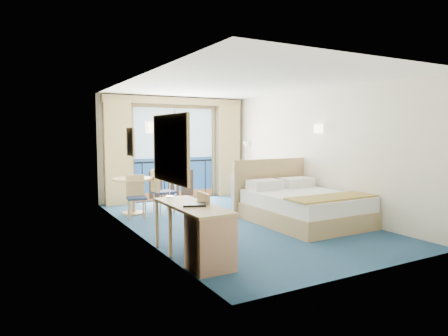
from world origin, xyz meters
TOP-DOWN VIEW (x-y plane):
  - floor at (0.00, 0.00)m, footprint 6.50×6.50m
  - room_walls at (0.00, 0.00)m, footprint 4.04×6.54m
  - balcony_door at (-0.01, 3.22)m, footprint 2.36×0.03m
  - curtain_left at (-1.55, 3.07)m, footprint 0.65×0.22m
  - curtain_right at (1.55, 3.07)m, footprint 0.65×0.22m
  - pelmet at (0.00, 3.10)m, footprint 3.80×0.25m
  - mirror at (-1.97, -1.50)m, footprint 0.05×1.25m
  - wall_print at (-1.97, 0.45)m, footprint 0.04×0.42m
  - sconce_left at (-1.94, -0.60)m, footprint 0.18×0.18m
  - sconce_right at (1.94, -0.15)m, footprint 0.18×0.18m
  - bed at (1.11, -0.65)m, footprint 1.90×2.26m
  - nightstand at (1.79, 0.85)m, footprint 0.38×0.36m
  - phone at (1.78, 0.82)m, footprint 0.23×0.20m
  - armchair at (1.48, 1.72)m, footprint 0.96×0.98m
  - floor_lamp at (1.88, 2.66)m, footprint 0.21×0.21m
  - desk at (-1.71, -2.07)m, footprint 0.56×1.63m
  - desk_chair at (-1.38, -1.55)m, footprint 0.41×0.40m
  - folder at (-1.71, -1.72)m, footprint 0.38×0.34m
  - desk_lamp at (-1.79, -0.99)m, footprint 0.12×0.12m
  - round_table at (-1.55, 1.81)m, footprint 0.87×0.87m
  - table_chair_a at (-1.01, 1.58)m, footprint 0.45×0.44m
  - table_chair_b at (-1.62, 1.36)m, footprint 0.44×0.45m

SIDE VIEW (x-z plane):
  - floor at x=0.00m, z-range 0.00..0.00m
  - nightstand at x=1.79m, z-range 0.00..0.49m
  - bed at x=1.11m, z-range -0.26..0.93m
  - armchair at x=1.48m, z-range 0.00..0.74m
  - desk at x=-1.71m, z-range 0.04..0.80m
  - table_chair_b at x=-1.62m, z-range 0.06..0.95m
  - desk_chair at x=-1.38m, z-range 0.06..0.96m
  - phone at x=1.78m, z-range 0.49..0.57m
  - table_chair_a at x=-1.01m, z-range 0.06..1.02m
  - round_table at x=-1.55m, z-range 0.20..0.98m
  - folder at x=-1.71m, z-range 0.76..0.79m
  - desk_lamp at x=-1.79m, z-range 0.87..1.31m
  - balcony_door at x=-0.01m, z-range -0.12..2.40m
  - floor_lamp at x=1.88m, z-range 0.39..1.90m
  - curtain_left at x=-1.55m, z-range 0.00..2.55m
  - curtain_right at x=1.55m, z-range 0.00..2.55m
  - mirror at x=-1.97m, z-range 1.08..2.03m
  - wall_print at x=-1.97m, z-range 1.34..1.86m
  - room_walls at x=0.00m, z-range 0.42..3.14m
  - sconce_left at x=-1.94m, z-range 1.76..1.94m
  - sconce_right at x=1.94m, z-range 1.76..1.94m
  - pelmet at x=0.00m, z-range 2.49..2.67m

